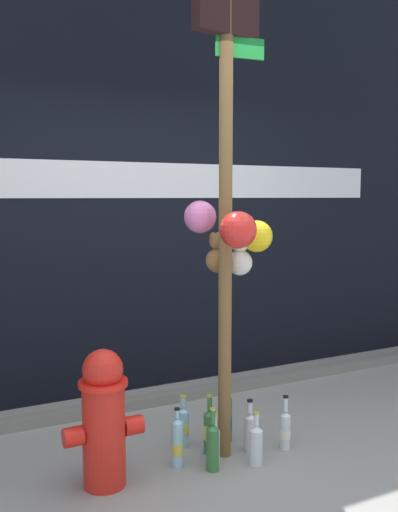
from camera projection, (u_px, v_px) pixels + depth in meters
The scene contains 15 objects.
ground_plane at pixel (244, 484), 3.16m from camera, with size 14.00×14.00×0.00m, color gray.
building_wall at pixel (129, 158), 4.60m from camera, with size 10.00×0.21×3.85m.
curb_strip at pixel (154, 400), 4.36m from camera, with size 8.00×0.12×0.08m, color slate.
memorial_post at pixel (228, 191), 3.35m from camera, with size 0.54×0.57×2.90m.
fire_hydrant at pixel (104, 418), 3.11m from camera, with size 0.45×0.27×0.78m.
bottle_0 at pixel (177, 443), 3.35m from camera, with size 0.07×0.07×0.36m.
bottle_1 at pixel (250, 430), 3.56m from camera, with size 0.07×0.07×0.33m.
bottle_2 at pixel (215, 444), 3.40m from camera, with size 0.06×0.06×0.30m.
bottle_3 at pixel (183, 426), 3.62m from camera, with size 0.08×0.08×0.34m.
bottle_4 at pixel (209, 430), 3.52m from camera, with size 0.08×0.08×0.38m.
bottle_5 at pixel (226, 417), 3.71m from camera, with size 0.08×0.08×0.42m.
bottle_6 at pixel (285, 429), 3.59m from camera, with size 0.07×0.07×0.35m.
bottle_7 at pixel (256, 444), 3.37m from camera, with size 0.08×0.08×0.33m.
bottle_8 at pixel (213, 446), 3.30m from camera, with size 0.08×0.08×0.38m.
litter_1 at pixel (259, 416), 4.13m from camera, with size 0.09×0.05×0.01m, color #8C99B2.
Camera 1 is at (-1.58, -2.57, 1.61)m, focal length 39.42 mm.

